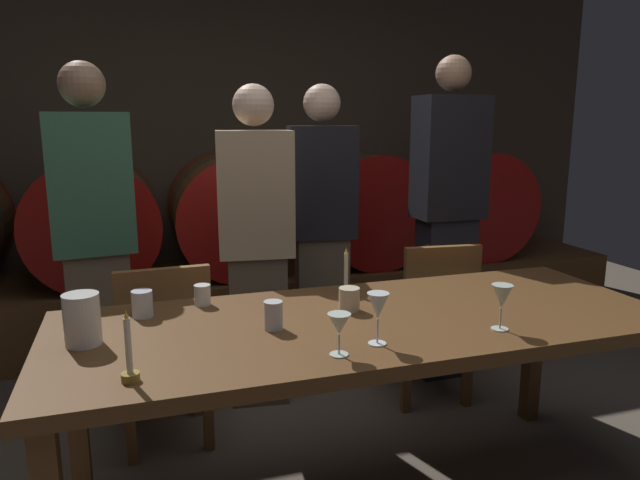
{
  "coord_description": "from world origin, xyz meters",
  "views": [
    {
      "loc": [
        -0.68,
        -1.77,
        1.49
      ],
      "look_at": [
        0.12,
        0.7,
        0.96
      ],
      "focal_mm": 32.7,
      "sensor_mm": 36.0,
      "label": 1
    }
  ],
  "objects_px": {
    "candle_right": "(346,280)",
    "cup_center_left": "(202,295)",
    "chair_left": "(164,347)",
    "wine_glass_center": "(378,307)",
    "wine_barrel_left": "(95,221)",
    "candle_left": "(129,362)",
    "wine_barrel_far_right": "(466,203)",
    "cup_center_right": "(273,315)",
    "wine_glass_right": "(502,298)",
    "cup_far_right": "(349,299)",
    "wine_barrel_center": "(231,214)",
    "chair_right": "(432,314)",
    "cup_far_left": "(142,304)",
    "guest_far_left": "(94,242)",
    "guest_center_left": "(256,245)",
    "guest_far_right": "(447,218)",
    "wine_glass_left": "(339,325)",
    "pitcher": "(82,319)",
    "wine_barrel_right": "(362,208)",
    "guest_center_right": "(322,229)",
    "dining_table": "(366,336)"
  },
  "relations": [
    {
      "from": "candle_right",
      "to": "cup_center_left",
      "type": "height_order",
      "value": "candle_right"
    },
    {
      "from": "chair_left",
      "to": "wine_glass_center",
      "type": "xyz_separation_m",
      "value": [
        0.64,
        -0.93,
        0.41
      ]
    },
    {
      "from": "wine_barrel_left",
      "to": "candle_left",
      "type": "bearing_deg",
      "value": -84.98
    },
    {
      "from": "wine_barrel_left",
      "to": "candle_right",
      "type": "distance_m",
      "value": 2.11
    },
    {
      "from": "wine_barrel_far_right",
      "to": "cup_center_right",
      "type": "height_order",
      "value": "wine_barrel_far_right"
    },
    {
      "from": "wine_glass_right",
      "to": "cup_far_right",
      "type": "relative_size",
      "value": 1.8
    },
    {
      "from": "wine_barrel_center",
      "to": "chair_left",
      "type": "bearing_deg",
      "value": -110.97
    },
    {
      "from": "wine_barrel_center",
      "to": "candle_left",
      "type": "distance_m",
      "value": 2.52
    },
    {
      "from": "wine_barrel_left",
      "to": "cup_center_left",
      "type": "relative_size",
      "value": 10.03
    },
    {
      "from": "chair_left",
      "to": "candle_left",
      "type": "xyz_separation_m",
      "value": [
        -0.13,
        -0.97,
        0.35
      ]
    },
    {
      "from": "chair_right",
      "to": "wine_glass_right",
      "type": "relative_size",
      "value": 5.44
    },
    {
      "from": "cup_center_left",
      "to": "wine_barrel_far_right",
      "type": "bearing_deg",
      "value": 38.05
    },
    {
      "from": "candle_right",
      "to": "candle_left",
      "type": "bearing_deg",
      "value": -144.49
    },
    {
      "from": "cup_far_left",
      "to": "guest_far_left",
      "type": "bearing_deg",
      "value": 103.79
    },
    {
      "from": "chair_right",
      "to": "candle_left",
      "type": "xyz_separation_m",
      "value": [
        -1.5,
        -1.0,
        0.35
      ]
    },
    {
      "from": "cup_center_left",
      "to": "guest_center_left",
      "type": "bearing_deg",
      "value": 61.97
    },
    {
      "from": "chair_right",
      "to": "guest_far_left",
      "type": "height_order",
      "value": "guest_far_left"
    },
    {
      "from": "guest_far_right",
      "to": "wine_glass_left",
      "type": "height_order",
      "value": "guest_far_right"
    },
    {
      "from": "guest_far_right",
      "to": "pitcher",
      "type": "distance_m",
      "value": 2.12
    },
    {
      "from": "wine_glass_right",
      "to": "candle_left",
      "type": "bearing_deg",
      "value": -178.29
    },
    {
      "from": "cup_far_right",
      "to": "cup_center_right",
      "type": "bearing_deg",
      "value": -160.91
    },
    {
      "from": "wine_barrel_center",
      "to": "guest_center_left",
      "type": "height_order",
      "value": "guest_center_left"
    },
    {
      "from": "wine_barrel_right",
      "to": "chair_left",
      "type": "height_order",
      "value": "wine_barrel_right"
    },
    {
      "from": "cup_center_right",
      "to": "wine_barrel_far_right",
      "type": "bearing_deg",
      "value": 45.79
    },
    {
      "from": "chair_left",
      "to": "cup_far_right",
      "type": "bearing_deg",
      "value": 136.79
    },
    {
      "from": "candle_left",
      "to": "cup_center_right",
      "type": "bearing_deg",
      "value": 30.51
    },
    {
      "from": "wine_barrel_right",
      "to": "wine_barrel_far_right",
      "type": "xyz_separation_m",
      "value": [
        0.9,
        0.0,
        0.0
      ]
    },
    {
      "from": "wine_barrel_right",
      "to": "chair_right",
      "type": "distance_m",
      "value": 1.48
    },
    {
      "from": "chair_left",
      "to": "candle_right",
      "type": "bearing_deg",
      "value": 152.44
    },
    {
      "from": "chair_left",
      "to": "guest_center_right",
      "type": "relative_size",
      "value": 0.52
    },
    {
      "from": "wine_glass_right",
      "to": "cup_center_left",
      "type": "bearing_deg",
      "value": 147.96
    },
    {
      "from": "wine_barrel_left",
      "to": "cup_center_right",
      "type": "relative_size",
      "value": 8.11
    },
    {
      "from": "dining_table",
      "to": "chair_right",
      "type": "height_order",
      "value": "chair_right"
    },
    {
      "from": "chair_left",
      "to": "guest_far_right",
      "type": "height_order",
      "value": "guest_far_right"
    },
    {
      "from": "chair_left",
      "to": "wine_glass_right",
      "type": "bearing_deg",
      "value": 137.13
    },
    {
      "from": "wine_barrel_right",
      "to": "cup_center_right",
      "type": "height_order",
      "value": "wine_barrel_right"
    },
    {
      "from": "guest_far_left",
      "to": "wine_glass_left",
      "type": "xyz_separation_m",
      "value": [
        0.78,
        -1.39,
        -0.04
      ]
    },
    {
      "from": "guest_center_right",
      "to": "candle_right",
      "type": "bearing_deg",
      "value": 85.87
    },
    {
      "from": "wine_barrel_left",
      "to": "cup_center_right",
      "type": "distance_m",
      "value": 2.26
    },
    {
      "from": "cup_far_right",
      "to": "candle_left",
      "type": "bearing_deg",
      "value": -153.86
    },
    {
      "from": "wine_barrel_far_right",
      "to": "chair_right",
      "type": "bearing_deg",
      "value": -126.62
    },
    {
      "from": "wine_barrel_left",
      "to": "guest_center_left",
      "type": "xyz_separation_m",
      "value": [
        0.84,
        -1.12,
        0.01
      ]
    },
    {
      "from": "cup_far_right",
      "to": "wine_glass_right",
      "type": "bearing_deg",
      "value": -39.85
    },
    {
      "from": "guest_far_left",
      "to": "guest_center_right",
      "type": "relative_size",
      "value": 1.04
    },
    {
      "from": "cup_far_left",
      "to": "cup_center_left",
      "type": "relative_size",
      "value": 1.21
    },
    {
      "from": "wine_barrel_center",
      "to": "wine_barrel_far_right",
      "type": "xyz_separation_m",
      "value": [
        1.88,
        0.0,
        0.0
      ]
    },
    {
      "from": "candle_right",
      "to": "cup_far_left",
      "type": "distance_m",
      "value": 0.83
    },
    {
      "from": "dining_table",
      "to": "cup_far_right",
      "type": "relative_size",
      "value": 25.42
    },
    {
      "from": "cup_far_right",
      "to": "wine_barrel_right",
      "type": "bearing_deg",
      "value": 66.9
    },
    {
      "from": "dining_table",
      "to": "pitcher",
      "type": "height_order",
      "value": "pitcher"
    }
  ]
}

